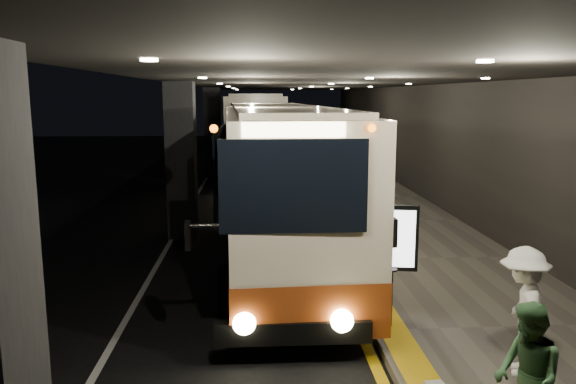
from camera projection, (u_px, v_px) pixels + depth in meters
name	position (u px, v px, depth m)	size (l,w,h in m)	color
ground	(230.00, 280.00, 12.38)	(90.00, 90.00, 0.00)	black
lane_line_white	(178.00, 228.00, 17.19)	(0.12, 50.00, 0.01)	silver
kerb_stripe_yellow	(313.00, 226.00, 17.43)	(0.18, 50.00, 0.01)	gold
sidewalk	(389.00, 223.00, 17.56)	(4.50, 50.00, 0.15)	#514C44
tactile_strip	(329.00, 221.00, 17.44)	(0.50, 50.00, 0.01)	gold
terminal_wall	(464.00, 129.00, 17.20)	(0.10, 50.00, 6.00)	black
support_columns	(182.00, 161.00, 15.85)	(0.80, 24.80, 4.40)	black
canopy	(319.00, 76.00, 16.66)	(9.00, 50.00, 0.40)	black
coach_main	(277.00, 188.00, 13.81)	(2.98, 11.85, 3.67)	beige
coach_second	(258.00, 136.00, 29.20)	(2.93, 12.69, 3.97)	beige
coach_third	(261.00, 124.00, 44.37)	(2.64, 11.76, 3.69)	beige
passenger_boarding	(354.00, 226.00, 13.29)	(0.60, 0.39, 1.64)	#B9568E
passenger_waiting_green	(527.00, 376.00, 6.16)	(0.81, 0.50, 1.66)	#37633A
passenger_waiting_white	(523.00, 311.00, 7.81)	(1.18, 0.55, 1.82)	white
info_sign	(392.00, 240.00, 10.02)	(0.93, 0.26, 1.96)	black
stanchion_post	(391.00, 298.00, 9.44)	(0.05, 0.05, 1.00)	black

